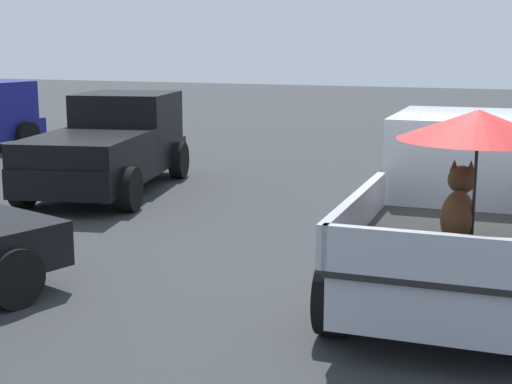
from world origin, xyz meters
name	(u,v)px	position (x,y,z in m)	size (l,w,h in m)	color
ground_plane	(454,290)	(0.00, 0.00, 0.00)	(80.00, 80.00, 0.00)	#2D3033
pickup_truck_main	(462,199)	(0.39, 0.00, 0.99)	(5.11, 2.38, 2.19)	black
pickup_truck_far	(112,145)	(3.72, 6.92, 0.87)	(5.07, 2.96, 1.80)	black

